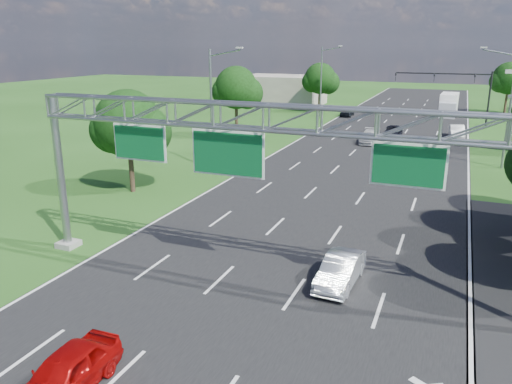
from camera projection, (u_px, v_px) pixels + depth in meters
The scene contains 20 objects.
ground at pixel (346, 183), 38.63m from camera, with size 220.00×220.00×0.00m, color #1E4514.
road at pixel (346, 183), 38.63m from camera, with size 18.00×180.00×0.02m, color black.
road_flare at pixel (505, 304), 20.75m from camera, with size 3.00×30.00×0.02m, color black.
sign_gantry at pixel (268, 132), 20.56m from camera, with size 23.50×1.00×9.56m.
traffic_signal at pixel (461, 85), 65.54m from camera, with size 12.21×0.24×7.00m.
streetlight_l_near at pixel (213, 105), 41.11m from camera, with size 2.97×0.22×10.16m.
streetlight_l_far at pixel (322, 78), 72.19m from camera, with size 2.97×0.22×10.16m.
streetlight_r_mid at pixel (508, 103), 41.85m from camera, with size 2.97×0.22×10.16m.
tree_verge_la at pixel (130, 127), 35.22m from camera, with size 5.76×4.80×7.40m.
tree_verge_lb at pixel (237, 90), 56.18m from camera, with size 5.76×4.80×8.06m.
tree_verge_lc at pixel (320, 80), 77.42m from camera, with size 5.76×4.80×7.62m.
tree_verge_re at pixel (509, 80), 74.73m from camera, with size 5.76×4.80×7.84m.
building_left at pixel (282, 90), 88.47m from camera, with size 14.00×10.00×5.00m, color gray.
red_coupe at pixel (66, 374), 15.27m from camera, with size 1.65×4.10×1.40m, color #A30807.
silver_sedan at pixel (340, 270), 22.31m from camera, with size 1.42×4.07×1.34m, color silver.
car_queue_a at pixel (370, 137), 54.18m from camera, with size 1.95×4.79×1.39m, color #B8B8B8.
car_queue_b at pixel (394, 131), 58.57m from camera, with size 1.92×4.16×1.16m, color black.
car_queue_c at pixel (347, 112), 74.27m from camera, with size 1.65×4.10×1.40m, color black.
car_queue_d at pixel (457, 132), 57.19m from camera, with size 1.53×4.39×1.45m, color silver.
box_truck at pixel (449, 105), 75.40m from camera, with size 2.62×8.39×3.15m.
Camera 1 is at (7.55, -7.09, 10.40)m, focal length 35.00 mm.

